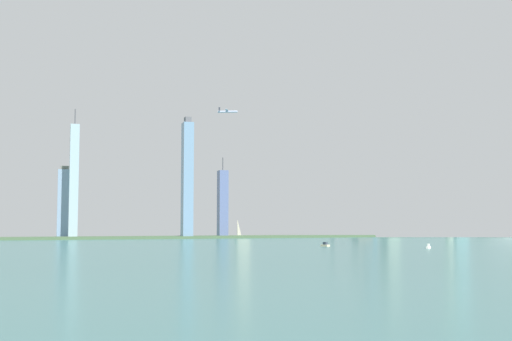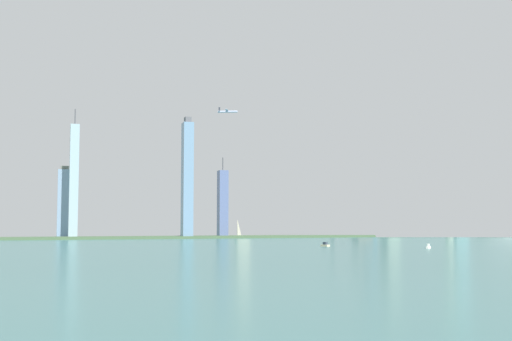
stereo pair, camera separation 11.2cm
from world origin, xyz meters
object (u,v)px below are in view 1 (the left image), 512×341
Objects in this scene: skyscraper_2 at (362,222)px; skyscraper_10 at (390,201)px; observation_tower at (448,150)px; skyscraper_4 at (64,203)px; skyscraper_8 at (369,202)px; boat_0 at (325,245)px; skyscraper_3 at (457,193)px; airplane at (228,111)px; skyscraper_0 at (459,186)px; skyscraper_5 at (223,204)px; skyscraper_9 at (340,216)px; skyscraper_6 at (74,181)px; stadium_dome at (508,230)px; skyscraper_1 at (243,200)px; boat_1 at (429,247)px; skyscraper_7 at (187,179)px.

skyscraper_10 reaches higher than skyscraper_2.
skyscraper_4 is (-608.52, 84.05, -91.36)m from observation_tower.
skyscraper_8 reaches higher than boat_0.
skyscraper_3 is 5.44× the size of airplane.
skyscraper_3 reaches higher than skyscraper_8.
skyscraper_8 is at bearing 125.64° from observation_tower.
skyscraper_0 is at bearing 48.09° from observation_tower.
observation_tower is at bearing -3.17° from skyscraper_5.
skyscraper_9 is 504.50m from boat_0.
airplane reaches higher than skyscraper_2.
boat_0 is (-240.68, -390.20, -22.19)m from skyscraper_2.
skyscraper_4 is 65.14m from skyscraper_6.
skyscraper_2 is at bearing 166.90° from stadium_dome.
skyscraper_1 is 305.51m from skyscraper_10.
skyscraper_3 is 208.82m from skyscraper_9.
observation_tower is 46.85× the size of boat_1.
skyscraper_9 is at bearing 102.61° from skyscraper_2.
skyscraper_9 is (237.34, 94.91, -17.39)m from skyscraper_5.
observation_tower is 406.65m from airplane.
skyscraper_0 is 6.73× the size of airplane.
stadium_dome is 2.22× the size of skyscraper_2.
observation_tower is 2.22× the size of skyscraper_1.
observation_tower is at bearing -54.36° from skyscraper_8.
skyscraper_1 is at bearing -178.26° from skyscraper_2.
skyscraper_5 is 73.19m from skyscraper_7.
skyscraper_10 is at bearing 110.03° from observation_tower.
observation_tower reaches higher than stadium_dome.
skyscraper_2 is at bearing -77.39° from skyscraper_9.
boat_0 is at bearing -126.00° from skyscraper_10.
boat_1 is at bearing -116.26° from skyscraper_10.
observation_tower reaches higher than skyscraper_1.
skyscraper_7 is at bearing -174.07° from skyscraper_3.
observation_tower is at bearing 0.47° from skyscraper_7.
skyscraper_1 is at bearing -161.67° from skyscraper_9.
observation_tower is 97.31m from skyscraper_3.
skyscraper_3 is 0.80× the size of skyscraper_6.
skyscraper_1 reaches higher than skyscraper_4.
stadium_dome is 16.64× the size of boat_1.
skyscraper_1 is 21.11× the size of boat_1.
skyscraper_1 is at bearing 36.42° from skyscraper_5.
observation_tower is 621.06m from skyscraper_4.
skyscraper_7 is (-310.11, -60.62, 61.44)m from skyscraper_2.
skyscraper_7 is (-440.65, -3.63, -57.99)m from observation_tower.
observation_tower is at bearing -136.17° from skyscraper_3.
skyscraper_2 is at bearing -168.04° from skyscraper_0.
skyscraper_5 is (-250.54, -35.92, 26.83)m from skyscraper_2.
skyscraper_1 is 0.73× the size of skyscraper_6.
skyscraper_1 is (-434.88, -53.92, -31.65)m from skyscraper_0.
skyscraper_5 is at bearing -163.94° from skyscraper_10.
skyscraper_5 reaches higher than skyscraper_2.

